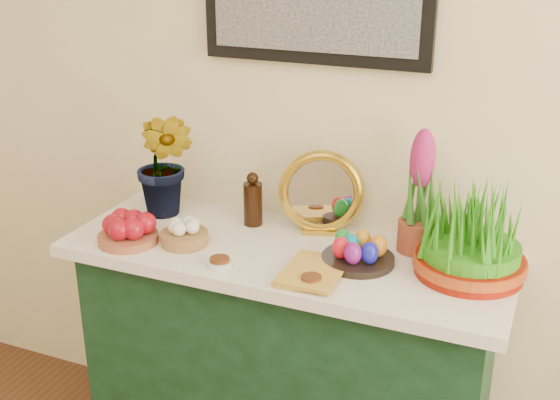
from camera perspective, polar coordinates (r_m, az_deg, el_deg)
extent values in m
cube|color=beige|center=(2.22, 7.97, 8.59)|extent=(4.00, 0.04, 2.70)
cube|color=#163E25|center=(2.45, 0.47, -13.77)|extent=(1.30, 0.45, 0.85)
cube|color=silver|center=(2.22, 0.50, -4.37)|extent=(1.40, 0.55, 0.04)
imported|color=#2E6F20|center=(2.40, -9.38, 4.30)|extent=(0.26, 0.22, 0.50)
cylinder|color=#9E5336|center=(2.29, -12.23, -3.06)|extent=(0.25, 0.25, 0.03)
cylinder|color=#A67743|center=(2.25, -7.77, -3.08)|extent=(0.19, 0.19, 0.04)
cylinder|color=black|center=(2.35, -2.21, -0.34)|extent=(0.06, 0.06, 0.15)
sphere|color=black|center=(2.32, -2.25, 1.79)|extent=(0.04, 0.04, 0.04)
cube|color=gold|center=(2.31, 3.17, -2.48)|extent=(0.12, 0.09, 0.02)
torus|color=gold|center=(2.28, 3.37, 0.66)|extent=(0.28, 0.15, 0.28)
cylinder|color=silver|center=(2.27, 3.33, 0.62)|extent=(0.21, 0.09, 0.21)
imported|color=gold|center=(2.06, 0.50, -5.39)|extent=(0.16, 0.23, 0.03)
cylinder|color=silver|center=(2.10, -4.92, -5.18)|extent=(0.07, 0.07, 0.02)
cylinder|color=#592D14|center=(2.09, -4.94, -4.82)|extent=(0.06, 0.06, 0.01)
cylinder|color=silver|center=(1.99, 2.55, -6.70)|extent=(0.07, 0.07, 0.02)
cylinder|color=#592D14|center=(1.98, 2.56, -6.34)|extent=(0.06, 0.06, 0.01)
cylinder|color=black|center=(2.12, 6.34, -4.83)|extent=(0.24, 0.24, 0.02)
ellipsoid|color=red|center=(2.09, 4.97, -3.89)|extent=(0.05, 0.05, 0.07)
ellipsoid|color=#181AAE|center=(2.06, 7.29, -4.28)|extent=(0.05, 0.05, 0.07)
ellipsoid|color=orange|center=(2.14, 6.73, -3.26)|extent=(0.05, 0.05, 0.07)
ellipsoid|color=#1B942C|center=(2.14, 5.15, -3.26)|extent=(0.05, 0.05, 0.07)
ellipsoid|color=orange|center=(2.11, 7.99, -3.73)|extent=(0.05, 0.05, 0.07)
ellipsoid|color=#79177F|center=(2.06, 5.94, -4.33)|extent=(0.05, 0.05, 0.07)
ellipsoid|color=#0D83A0|center=(2.11, 5.82, -3.63)|extent=(0.05, 0.05, 0.07)
cylinder|color=brown|center=(2.21, 11.05, -2.87)|extent=(0.12, 0.12, 0.10)
ellipsoid|color=#C02673|center=(2.12, 11.53, 3.31)|extent=(0.08, 0.08, 0.19)
cylinder|color=maroon|center=(2.11, 15.10, -5.13)|extent=(0.31, 0.31, 0.06)
cylinder|color=#A41110|center=(2.11, 15.13, -4.85)|extent=(0.32, 0.32, 0.03)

